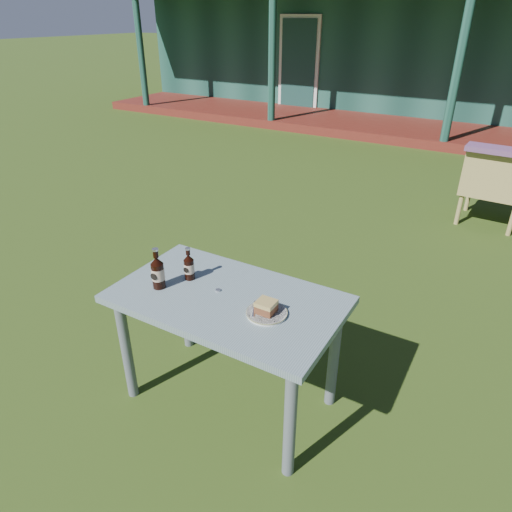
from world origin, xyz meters
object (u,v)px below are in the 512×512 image
Objects in this scene: plate at (267,313)px; cola_bottle_near at (189,267)px; cola_bottle_far at (158,272)px; cafe_table at (227,312)px; armchair_left at (494,184)px; cake_slice at (266,307)px.

cola_bottle_near is at bearing 171.48° from plate.
cola_bottle_far is (-0.62, -0.07, 0.08)m from plate.
cafe_table is 3.64m from armchair_left.
cola_bottle_near reaches higher than cake_slice.
armchair_left is at bearing 78.38° from cake_slice.
plate is at bearing -7.88° from cafe_table.
plate is (0.26, -0.04, 0.11)m from cafe_table.
cake_slice is 0.48× the size of cola_bottle_near.
cake_slice is 0.54m from cola_bottle_near.
cake_slice reaches higher than plate.
plate is 0.04m from cake_slice.
cola_bottle_far is at bearing -173.17° from plate.
cafe_table is 0.30m from cake_slice.
cola_bottle_far reaches higher than cafe_table.
cola_bottle_near is (-0.28, 0.04, 0.18)m from cafe_table.
plate is 2.22× the size of cake_slice.
cola_bottle_near reaches higher than plate.
cake_slice is 0.11× the size of armchair_left.
cola_bottle_far is (-0.09, -0.15, 0.02)m from cola_bottle_near.
cola_bottle_near is 3.70m from armchair_left.
plate is 0.25× the size of armchair_left.
cola_bottle_near reaches higher than cafe_table.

